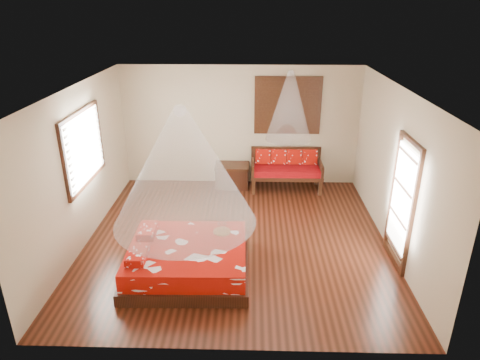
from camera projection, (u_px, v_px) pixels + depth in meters
name	position (u px, v px, depth m)	size (l,w,h in m)	color
room	(236.00, 169.00, 7.44)	(5.54, 5.54, 2.84)	black
bed	(187.00, 259.00, 6.91)	(1.99, 1.80, 0.63)	black
daybed	(286.00, 168.00, 9.94)	(1.63, 0.73, 0.94)	black
storage_chest	(232.00, 175.00, 10.14)	(0.81, 0.60, 0.55)	black
shutter_panel	(288.00, 106.00, 9.72)	(1.52, 0.06, 1.32)	black
window_left	(84.00, 148.00, 7.58)	(0.10, 1.74, 1.34)	black
glazed_door	(402.00, 203.00, 6.95)	(0.08, 1.02, 2.16)	black
wine_tray	(222.00, 229.00, 7.19)	(0.29, 0.29, 0.23)	brown
mosquito_net_main	(183.00, 167.00, 6.28)	(2.19, 2.19, 1.80)	white
mosquito_net_daybed	(290.00, 106.00, 9.25)	(1.01, 1.01, 1.50)	white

